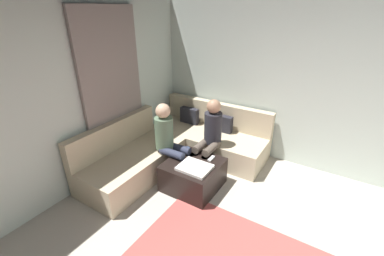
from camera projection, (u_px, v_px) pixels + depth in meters
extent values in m
cube|color=silver|center=(333.00, 90.00, 3.78)|extent=(6.00, 0.12, 2.70)
cube|color=silver|center=(20.00, 114.00, 2.93)|extent=(0.12, 6.00, 2.70)
cube|color=gray|center=(114.00, 94.00, 3.93)|extent=(0.06, 1.10, 2.50)
cube|color=#C6B593|center=(207.00, 142.00, 4.71)|extent=(2.10, 0.85, 0.42)
cube|color=#C6B593|center=(217.00, 114.00, 4.80)|extent=(2.10, 0.14, 0.45)
cube|color=#C6B593|center=(134.00, 165.00, 4.03)|extent=(0.85, 1.70, 0.42)
cube|color=#C6B593|center=(114.00, 135.00, 4.02)|extent=(0.14, 1.70, 0.45)
cube|color=#26262D|center=(190.00, 117.00, 4.94)|extent=(0.36, 0.12, 0.36)
cube|color=#26262D|center=(222.00, 125.00, 4.61)|extent=(0.36, 0.12, 0.36)
cube|color=black|center=(193.00, 175.00, 3.81)|extent=(0.76, 0.76, 0.42)
cube|color=white|center=(195.00, 167.00, 3.57)|extent=(0.44, 0.36, 0.04)
cylinder|color=#334C72|center=(187.00, 150.00, 3.94)|extent=(0.08, 0.08, 0.10)
cube|color=white|center=(211.00, 159.00, 3.79)|extent=(0.05, 0.15, 0.02)
cylinder|color=brown|center=(205.00, 169.00, 3.93)|extent=(0.12, 0.12, 0.42)
cylinder|color=brown|center=(195.00, 166.00, 4.02)|extent=(0.12, 0.12, 0.42)
cylinder|color=brown|center=(212.00, 148.00, 3.97)|extent=(0.12, 0.40, 0.12)
cylinder|color=brown|center=(201.00, 145.00, 4.06)|extent=(0.12, 0.40, 0.12)
cylinder|color=#26262D|center=(213.00, 128.00, 4.06)|extent=(0.28, 0.28, 0.50)
sphere|color=tan|center=(214.00, 106.00, 3.91)|extent=(0.22, 0.22, 0.22)
cylinder|color=#2D3347|center=(190.00, 167.00, 3.99)|extent=(0.12, 0.12, 0.42)
cylinder|color=#2D3347|center=(183.00, 172.00, 3.85)|extent=(0.12, 0.12, 0.42)
cylinder|color=#2D3347|center=(179.00, 148.00, 3.97)|extent=(0.40, 0.12, 0.12)
cylinder|color=#2D3347|center=(172.00, 153.00, 3.83)|extent=(0.40, 0.12, 0.12)
cylinder|color=#597259|center=(164.00, 133.00, 3.89)|extent=(0.28, 0.28, 0.50)
sphere|color=#D8AD8C|center=(163.00, 111.00, 3.74)|extent=(0.22, 0.22, 0.22)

